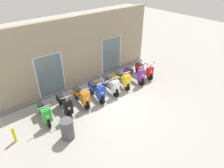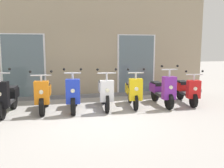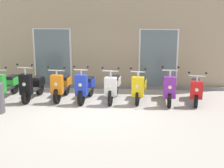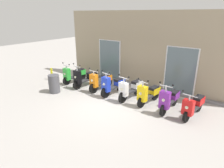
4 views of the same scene
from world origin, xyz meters
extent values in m
plane|color=#A8A39E|center=(0.00, 0.00, 0.00)|extent=(40.00, 40.00, 0.00)
cube|color=gray|center=(0.00, 3.11, 1.93)|extent=(9.59, 0.30, 3.86)
cube|color=slate|center=(0.00, 2.86, 0.06)|extent=(9.59, 0.20, 0.12)
cube|color=silver|center=(-2.04, 2.94, 1.15)|extent=(1.49, 0.04, 2.30)
cube|color=slate|center=(-2.04, 2.91, 1.15)|extent=(1.37, 0.02, 2.22)
cube|color=silver|center=(2.04, 2.94, 1.15)|extent=(1.49, 0.04, 2.30)
cube|color=slate|center=(2.04, 2.91, 1.15)|extent=(1.37, 0.02, 2.22)
cylinder|color=black|center=(-3.34, 0.74, 0.24)|extent=(0.15, 0.48, 0.47)
cylinder|color=black|center=(-3.22, 1.82, 0.24)|extent=(0.15, 0.48, 0.47)
cube|color=#2D2D30|center=(-3.28, 1.28, 0.34)|extent=(0.33, 0.70, 0.09)
cube|color=green|center=(-3.23, 1.72, 0.51)|extent=(0.36, 0.55, 0.28)
cube|color=black|center=(-3.23, 1.68, 0.65)|extent=(0.31, 0.51, 0.11)
sphere|color=black|center=(-3.05, 0.75, 1.18)|extent=(0.07, 0.07, 0.07)
cylinder|color=black|center=(-2.39, 0.60, 0.25)|extent=(0.17, 0.50, 0.49)
cylinder|color=black|center=(-2.25, 1.70, 0.25)|extent=(0.17, 0.50, 0.49)
cube|color=#2D2D30|center=(-2.32, 1.15, 0.35)|extent=(0.34, 0.72, 0.09)
cube|color=black|center=(-2.38, 0.64, 0.64)|extent=(0.41, 0.29, 0.68)
sphere|color=#F2EFCC|center=(-2.40, 0.51, 0.68)|extent=(0.12, 0.12, 0.12)
cube|color=black|center=(-2.26, 1.60, 0.51)|extent=(0.36, 0.55, 0.28)
cube|color=black|center=(-2.27, 1.56, 0.65)|extent=(0.32, 0.51, 0.11)
cylinder|color=silver|center=(-2.38, 0.64, 1.09)|extent=(0.06, 0.06, 0.26)
cylinder|color=silver|center=(-2.38, 0.64, 1.20)|extent=(0.51, 0.10, 0.04)
sphere|color=black|center=(-2.13, 0.61, 1.30)|extent=(0.07, 0.07, 0.07)
sphere|color=black|center=(-2.64, 0.67, 1.30)|extent=(0.07, 0.07, 0.07)
cylinder|color=black|center=(-1.38, 0.71, 0.26)|extent=(0.15, 0.53, 0.52)
cylinder|color=black|center=(-1.29, 1.79, 0.26)|extent=(0.15, 0.53, 0.52)
cube|color=#2D2D30|center=(-1.34, 1.25, 0.36)|extent=(0.31, 0.69, 0.09)
cube|color=orange|center=(-1.37, 0.75, 0.63)|extent=(0.40, 0.27, 0.63)
sphere|color=#F2EFCC|center=(-1.38, 0.62, 0.67)|extent=(0.12, 0.12, 0.12)
cube|color=orange|center=(-1.30, 1.69, 0.53)|extent=(0.34, 0.54, 0.28)
cube|color=black|center=(-1.31, 1.65, 0.67)|extent=(0.30, 0.50, 0.11)
cylinder|color=silver|center=(-1.37, 0.75, 1.03)|extent=(0.06, 0.06, 0.20)
cylinder|color=silver|center=(-1.37, 0.75, 1.11)|extent=(0.55, 0.08, 0.04)
sphere|color=black|center=(-1.10, 0.73, 1.21)|extent=(0.07, 0.07, 0.07)
sphere|color=black|center=(-1.65, 0.78, 1.21)|extent=(0.07, 0.07, 0.07)
cylinder|color=black|center=(-0.55, 0.60, 0.26)|extent=(0.19, 0.53, 0.52)
cylinder|color=black|center=(-0.40, 1.66, 0.26)|extent=(0.19, 0.53, 0.52)
cube|color=#2D2D30|center=(-0.48, 1.13, 0.36)|extent=(0.35, 0.69, 0.09)
cube|color=#1E38C6|center=(-0.55, 0.64, 0.65)|extent=(0.41, 0.29, 0.67)
sphere|color=#F2EFCC|center=(-0.56, 0.51, 0.69)|extent=(0.12, 0.12, 0.12)
cube|color=#1E38C6|center=(-0.42, 1.57, 0.52)|extent=(0.37, 0.56, 0.28)
cube|color=black|center=(-0.42, 1.53, 0.66)|extent=(0.32, 0.51, 0.11)
cylinder|color=silver|center=(-0.55, 0.64, 1.07)|extent=(0.06, 0.06, 0.21)
cylinder|color=silver|center=(-0.55, 0.64, 1.16)|extent=(0.45, 0.10, 0.04)
sphere|color=black|center=(-0.32, 0.61, 1.26)|extent=(0.07, 0.07, 0.07)
sphere|color=black|center=(-0.77, 0.67, 1.26)|extent=(0.07, 0.07, 0.07)
cylinder|color=black|center=(0.40, 0.62, 0.26)|extent=(0.14, 0.54, 0.53)
cylinder|color=black|center=(0.51, 1.76, 0.26)|extent=(0.14, 0.54, 0.53)
cube|color=#2D2D30|center=(0.45, 1.19, 0.36)|extent=(0.33, 0.73, 0.09)
cube|color=white|center=(0.40, 0.66, 0.62)|extent=(0.40, 0.28, 0.59)
sphere|color=#F2EFCC|center=(0.39, 0.53, 0.66)|extent=(0.12, 0.12, 0.12)
cube|color=white|center=(0.50, 1.66, 0.57)|extent=(0.35, 0.55, 0.28)
cube|color=black|center=(0.50, 1.62, 0.71)|extent=(0.31, 0.50, 0.11)
cylinder|color=silver|center=(0.40, 0.66, 1.03)|extent=(0.06, 0.06, 0.25)
cylinder|color=silver|center=(0.40, 0.66, 1.13)|extent=(0.51, 0.09, 0.04)
sphere|color=black|center=(0.66, 0.63, 1.23)|extent=(0.07, 0.07, 0.07)
sphere|color=black|center=(0.15, 0.68, 1.23)|extent=(0.07, 0.07, 0.07)
cylinder|color=black|center=(1.27, 0.67, 0.24)|extent=(0.15, 0.49, 0.48)
cylinder|color=black|center=(1.42, 1.72, 0.24)|extent=(0.15, 0.49, 0.48)
cube|color=#2D2D30|center=(1.35, 1.19, 0.34)|extent=(0.35, 0.68, 0.09)
cube|color=yellow|center=(1.28, 0.71, 0.62)|extent=(0.41, 0.29, 0.64)
sphere|color=#F2EFCC|center=(1.26, 0.58, 0.66)|extent=(0.12, 0.12, 0.12)
cube|color=yellow|center=(1.41, 1.62, 0.48)|extent=(0.37, 0.56, 0.28)
cube|color=black|center=(1.40, 1.58, 0.62)|extent=(0.33, 0.51, 0.11)
cylinder|color=silver|center=(1.28, 0.71, 1.02)|extent=(0.06, 0.06, 0.21)
cylinder|color=silver|center=(1.28, 0.71, 1.11)|extent=(0.46, 0.10, 0.04)
sphere|color=black|center=(1.50, 0.68, 1.21)|extent=(0.07, 0.07, 0.07)
sphere|color=black|center=(1.05, 0.75, 1.21)|extent=(0.07, 0.07, 0.07)
cylinder|color=black|center=(2.28, 0.55, 0.25)|extent=(0.11, 0.50, 0.50)
cylinder|color=black|center=(2.31, 1.71, 0.25)|extent=(0.11, 0.50, 0.50)
cube|color=#2D2D30|center=(2.29, 1.13, 0.35)|extent=(0.28, 0.72, 0.09)
cube|color=purple|center=(2.28, 0.59, 0.65)|extent=(0.39, 0.25, 0.68)
sphere|color=#F2EFCC|center=(2.27, 0.46, 0.69)|extent=(0.12, 0.12, 0.12)
cube|color=purple|center=(2.31, 1.61, 0.49)|extent=(0.31, 0.53, 0.28)
cube|color=black|center=(2.30, 1.57, 0.63)|extent=(0.27, 0.49, 0.11)
cylinder|color=silver|center=(2.28, 0.59, 1.09)|extent=(0.06, 0.06, 0.25)
cylinder|color=silver|center=(2.28, 0.59, 1.20)|extent=(0.49, 0.05, 0.04)
sphere|color=black|center=(2.52, 0.58, 1.30)|extent=(0.07, 0.07, 0.07)
sphere|color=black|center=(2.03, 0.60, 1.30)|extent=(0.07, 0.07, 0.07)
cylinder|color=black|center=(3.12, 0.62, 0.23)|extent=(0.17, 0.46, 0.45)
cylinder|color=black|center=(3.28, 1.74, 0.23)|extent=(0.17, 0.46, 0.45)
cube|color=#2D2D30|center=(3.20, 1.18, 0.33)|extent=(0.35, 0.73, 0.09)
cube|color=red|center=(3.13, 0.66, 0.56)|extent=(0.41, 0.29, 0.55)
sphere|color=#F2EFCC|center=(3.11, 0.53, 0.60)|extent=(0.12, 0.12, 0.12)
cube|color=red|center=(3.27, 1.64, 0.49)|extent=(0.37, 0.56, 0.28)
cube|color=black|center=(3.26, 1.60, 0.63)|extent=(0.32, 0.51, 0.11)
cylinder|color=silver|center=(3.13, 0.66, 0.93)|extent=(0.06, 0.06, 0.22)
cylinder|color=silver|center=(3.13, 0.66, 1.02)|extent=(0.52, 0.11, 0.04)
sphere|color=black|center=(3.39, 0.62, 1.12)|extent=(0.07, 0.07, 0.07)
sphere|color=black|center=(2.87, 0.69, 1.12)|extent=(0.07, 0.07, 0.07)
camera|label=1|loc=(-5.47, -6.08, 6.22)|focal=32.52mm
camera|label=2|loc=(-1.05, -6.15, 1.90)|focal=40.18mm
camera|label=3|loc=(1.22, -9.69, 3.25)|focal=53.42mm
camera|label=4|loc=(4.60, -5.98, 3.71)|focal=31.33mm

